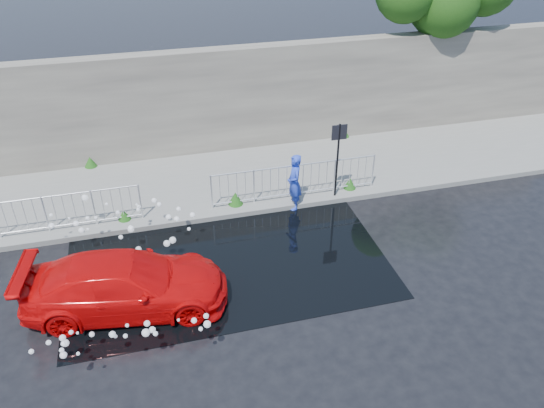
% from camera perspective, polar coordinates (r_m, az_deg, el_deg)
% --- Properties ---
extents(ground, '(90.00, 90.00, 0.00)m').
position_cam_1_polar(ground, '(12.97, -6.16, -9.15)').
color(ground, black).
rests_on(ground, ground).
extents(pavement, '(30.00, 4.00, 0.15)m').
position_cam_1_polar(pavement, '(16.98, -8.96, 2.07)').
color(pavement, slate).
rests_on(pavement, ground).
extents(curb, '(30.00, 0.25, 0.16)m').
position_cam_1_polar(curb, '(15.28, -8.03, -1.60)').
color(curb, slate).
rests_on(curb, ground).
extents(retaining_wall, '(30.00, 0.60, 3.50)m').
position_cam_1_polar(retaining_wall, '(18.16, -10.32, 10.47)').
color(retaining_wall, '#58514A').
rests_on(retaining_wall, pavement).
extents(puddle, '(8.00, 5.00, 0.01)m').
position_cam_1_polar(puddle, '(13.77, -4.79, -6.11)').
color(puddle, black).
rests_on(puddle, ground).
extents(sign_post, '(0.45, 0.06, 2.50)m').
position_cam_1_polar(sign_post, '(15.42, 7.13, 5.89)').
color(sign_post, black).
rests_on(sign_post, ground).
extents(railing_left, '(5.05, 0.05, 1.10)m').
position_cam_1_polar(railing_left, '(15.46, -23.21, -0.89)').
color(railing_left, silver).
rests_on(railing_left, pavement).
extents(railing_right, '(5.05, 0.05, 1.10)m').
position_cam_1_polar(railing_right, '(15.73, 2.48, 2.61)').
color(railing_right, silver).
rests_on(railing_right, pavement).
extents(weeds, '(12.17, 3.93, 0.39)m').
position_cam_1_polar(weeds, '(16.32, -9.87, 1.65)').
color(weeds, '#1A5115').
rests_on(weeds, pavement).
extents(water_spray, '(3.68, 5.62, 1.06)m').
position_cam_1_polar(water_spray, '(13.13, -15.30, -5.67)').
color(water_spray, white).
rests_on(water_spray, ground).
extents(red_car, '(4.75, 2.44, 1.32)m').
position_cam_1_polar(red_car, '(12.49, -15.44, -8.29)').
color(red_car, red).
rests_on(red_car, ground).
extents(person, '(0.43, 0.64, 1.73)m').
position_cam_1_polar(person, '(15.34, 2.41, 2.34)').
color(person, blue).
rests_on(person, ground).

